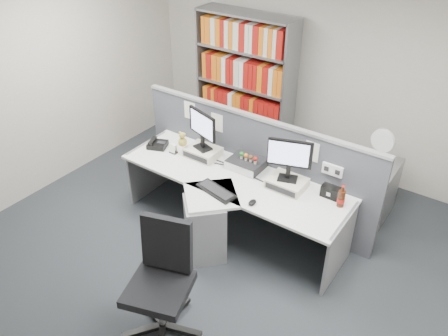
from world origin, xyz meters
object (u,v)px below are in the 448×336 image
Objects in this scene: desk at (221,206)px; mouse at (252,202)px; desk_fan at (383,143)px; office_chair at (162,277)px; monitor_right at (290,157)px; desk_calendar at (173,149)px; shelving_unit at (245,87)px; speaker at (330,192)px; desk_phone at (157,144)px; cola_bottle at (341,199)px; monitor_left at (202,127)px; keyboard at (216,191)px; filing_cabinet at (372,189)px; desktop_pc at (247,163)px.

desk is 24.37× the size of mouse.
desk_fan is 0.42× the size of office_chair.
monitor_right is 1.02× the size of desk_fan.
desk_fan is at bearing 29.52° from desk_calendar.
speaker is at bearing -35.53° from shelving_unit.
desk_phone is 1.14× the size of cola_bottle.
monitor_right reaches higher than office_chair.
monitor_left reaches higher than desk_phone.
shelving_unit reaches higher than desk_calendar.
desk_calendar is (-1.28, 0.31, 0.03)m from mouse.
mouse is at bearing -9.18° from desk.
shelving_unit reaches higher than monitor_left.
monitor_left reaches higher than mouse.
keyboard reaches higher than filing_cabinet.
desk is 1.30× the size of shelving_unit.
keyboard is 0.44× the size of office_chair.
monitor_left is at bearing -149.53° from filing_cabinet.
desk is 1.92m from desk_fan.
mouse is at bearing 80.81° from office_chair.
shelving_unit is at bearing 115.96° from desk.
cola_bottle is at bearing 1.67° from monitor_right.
desk_calendar reaches higher than keyboard.
shelving_unit is (-0.37, 1.47, -0.12)m from monitor_left.
monitor_right is at bearing 5.22° from desk_phone.
shelving_unit is at bearing 135.13° from monitor_right.
monitor_left is at bearing -171.45° from desktop_pc.
desk_calendar is at bearing -174.11° from monitor_right.
cola_bottle reaches higher than desk_calendar.
cola_bottle is (1.68, 0.02, -0.28)m from monitor_left.
desk_calendar reaches higher than desktop_pc.
filing_cabinet is at bearing 26.92° from desk_phone.
mouse is 0.24× the size of desk_fan.
desk_phone is at bearing -153.08° from filing_cabinet.
desktop_pc reaches higher than mouse.
monitor_left is at bearing 115.76° from office_chair.
monitor_left is 1.71m from cola_bottle.
keyboard is at bearing -80.61° from desk.
monitor_left is at bearing 143.98° from desk.
monitor_right is at bearing 72.65° from mouse.
mouse is at bearing -117.67° from desk_fan.
keyboard is (0.55, -0.49, -0.36)m from monitor_left.
office_chair reaches higher than mouse.
cola_bottle reaches higher than mouse.
desk reaches higher than filing_cabinet.
filing_cabinet is at bearing 90.00° from desk_fan.
mouse is at bearing -13.41° from desk_calendar.
keyboard reaches higher than desk.
filing_cabinet is (0.77, 1.47, -0.39)m from mouse.
desk_phone is at bearing -97.13° from shelving_unit.
monitor_left is 4.08× the size of desk_calendar.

